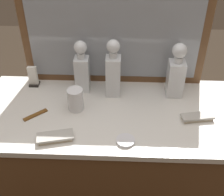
{
  "coord_description": "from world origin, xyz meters",
  "views": [
    {
      "loc": [
        0.04,
        -1.1,
        1.87
      ],
      "look_at": [
        0.0,
        0.0,
        1.02
      ],
      "focal_mm": 48.68,
      "sensor_mm": 36.0,
      "label": 1
    }
  ],
  "objects_px": {
    "crystal_decanter_far_right": "(176,75)",
    "crystal_decanter_far_left": "(82,71)",
    "porcelain_dish": "(125,141)",
    "silver_brush_right": "(55,137)",
    "napkin_holder": "(33,77)",
    "crystal_tumbler_center": "(76,100)",
    "silver_brush_far_right": "(197,117)",
    "tortoiseshell_comb": "(35,115)",
    "crystal_decanter_center": "(113,73)"
  },
  "relations": [
    {
      "from": "crystal_decanter_far_right",
      "to": "silver_brush_right",
      "type": "height_order",
      "value": "crystal_decanter_far_right"
    },
    {
      "from": "crystal_decanter_center",
      "to": "silver_brush_right",
      "type": "distance_m",
      "value": 0.42
    },
    {
      "from": "crystal_decanter_far_left",
      "to": "crystal_decanter_center",
      "type": "bearing_deg",
      "value": -12.07
    },
    {
      "from": "crystal_decanter_center",
      "to": "silver_brush_far_right",
      "type": "height_order",
      "value": "crystal_decanter_center"
    },
    {
      "from": "porcelain_dish",
      "to": "crystal_tumbler_center",
      "type": "bearing_deg",
      "value": 138.34
    },
    {
      "from": "crystal_decanter_center",
      "to": "crystal_decanter_far_left",
      "type": "relative_size",
      "value": 1.09
    },
    {
      "from": "silver_brush_right",
      "to": "tortoiseshell_comb",
      "type": "distance_m",
      "value": 0.19
    },
    {
      "from": "crystal_tumbler_center",
      "to": "crystal_decanter_far_left",
      "type": "bearing_deg",
      "value": 84.52
    },
    {
      "from": "crystal_decanter_far_right",
      "to": "crystal_decanter_far_left",
      "type": "relative_size",
      "value": 1.03
    },
    {
      "from": "crystal_decanter_far_left",
      "to": "crystal_tumbler_center",
      "type": "height_order",
      "value": "crystal_decanter_far_left"
    },
    {
      "from": "crystal_decanter_center",
      "to": "silver_brush_far_right",
      "type": "relative_size",
      "value": 1.94
    },
    {
      "from": "crystal_decanter_center",
      "to": "napkin_holder",
      "type": "height_order",
      "value": "crystal_decanter_center"
    },
    {
      "from": "silver_brush_far_right",
      "to": "tortoiseshell_comb",
      "type": "bearing_deg",
      "value": -179.78
    },
    {
      "from": "crystal_decanter_center",
      "to": "napkin_holder",
      "type": "bearing_deg",
      "value": 171.7
    },
    {
      "from": "porcelain_dish",
      "to": "napkin_holder",
      "type": "bearing_deg",
      "value": 140.54
    },
    {
      "from": "crystal_decanter_center",
      "to": "porcelain_dish",
      "type": "xyz_separation_m",
      "value": [
        0.07,
        -0.34,
        -0.12
      ]
    },
    {
      "from": "porcelain_dish",
      "to": "tortoiseshell_comb",
      "type": "xyz_separation_m",
      "value": [
        -0.42,
        0.15,
        -0.0
      ]
    },
    {
      "from": "crystal_decanter_center",
      "to": "porcelain_dish",
      "type": "relative_size",
      "value": 3.79
    },
    {
      "from": "crystal_decanter_center",
      "to": "tortoiseshell_comb",
      "type": "distance_m",
      "value": 0.42
    },
    {
      "from": "crystal_decanter_far_right",
      "to": "napkin_holder",
      "type": "relative_size",
      "value": 2.58
    },
    {
      "from": "crystal_decanter_far_left",
      "to": "tortoiseshell_comb",
      "type": "bearing_deg",
      "value": -132.32
    },
    {
      "from": "silver_brush_far_right",
      "to": "porcelain_dish",
      "type": "bearing_deg",
      "value": -154.59
    },
    {
      "from": "crystal_tumbler_center",
      "to": "silver_brush_far_right",
      "type": "xyz_separation_m",
      "value": [
        0.56,
        -0.06,
        -0.04
      ]
    },
    {
      "from": "silver_brush_far_right",
      "to": "tortoiseshell_comb",
      "type": "height_order",
      "value": "silver_brush_far_right"
    },
    {
      "from": "crystal_decanter_far_right",
      "to": "crystal_tumbler_center",
      "type": "xyz_separation_m",
      "value": [
        -0.48,
        -0.14,
        -0.06
      ]
    },
    {
      "from": "crystal_decanter_far_left",
      "to": "napkin_holder",
      "type": "relative_size",
      "value": 2.49
    },
    {
      "from": "crystal_decanter_far_left",
      "to": "silver_brush_right",
      "type": "bearing_deg",
      "value": -101.69
    },
    {
      "from": "crystal_decanter_center",
      "to": "napkin_holder",
      "type": "distance_m",
      "value": 0.43
    },
    {
      "from": "crystal_tumbler_center",
      "to": "silver_brush_right",
      "type": "distance_m",
      "value": 0.22
    },
    {
      "from": "silver_brush_far_right",
      "to": "silver_brush_right",
      "type": "relative_size",
      "value": 0.94
    },
    {
      "from": "crystal_decanter_far_right",
      "to": "silver_brush_far_right",
      "type": "distance_m",
      "value": 0.23
    },
    {
      "from": "silver_brush_right",
      "to": "porcelain_dish",
      "type": "distance_m",
      "value": 0.3
    },
    {
      "from": "crystal_decanter_far_left",
      "to": "porcelain_dish",
      "type": "height_order",
      "value": "crystal_decanter_far_left"
    },
    {
      "from": "silver_brush_right",
      "to": "napkin_holder",
      "type": "distance_m",
      "value": 0.44
    },
    {
      "from": "crystal_decanter_center",
      "to": "crystal_tumbler_center",
      "type": "height_order",
      "value": "crystal_decanter_center"
    },
    {
      "from": "crystal_decanter_far_right",
      "to": "porcelain_dish",
      "type": "relative_size",
      "value": 3.58
    },
    {
      "from": "silver_brush_far_right",
      "to": "tortoiseshell_comb",
      "type": "xyz_separation_m",
      "value": [
        -0.75,
        -0.0,
        -0.01
      ]
    },
    {
      "from": "silver_brush_far_right",
      "to": "napkin_holder",
      "type": "relative_size",
      "value": 1.4
    },
    {
      "from": "porcelain_dish",
      "to": "crystal_decanter_far_left",
      "type": "bearing_deg",
      "value": 120.82
    },
    {
      "from": "crystal_decanter_far_right",
      "to": "tortoiseshell_comb",
      "type": "xyz_separation_m",
      "value": [
        -0.66,
        -0.19,
        -0.11
      ]
    },
    {
      "from": "tortoiseshell_comb",
      "to": "crystal_tumbler_center",
      "type": "bearing_deg",
      "value": 17.57
    },
    {
      "from": "silver_brush_far_right",
      "to": "napkin_holder",
      "type": "distance_m",
      "value": 0.85
    },
    {
      "from": "silver_brush_far_right",
      "to": "crystal_decanter_far_right",
      "type": "bearing_deg",
      "value": 114.3
    },
    {
      "from": "silver_brush_far_right",
      "to": "tortoiseshell_comb",
      "type": "relative_size",
      "value": 1.5
    },
    {
      "from": "crystal_decanter_center",
      "to": "porcelain_dish",
      "type": "bearing_deg",
      "value": -78.79
    },
    {
      "from": "silver_brush_far_right",
      "to": "porcelain_dish",
      "type": "xyz_separation_m",
      "value": [
        -0.33,
        -0.16,
        -0.01
      ]
    },
    {
      "from": "crystal_decanter_far_left",
      "to": "napkin_holder",
      "type": "height_order",
      "value": "crystal_decanter_far_left"
    },
    {
      "from": "crystal_decanter_center",
      "to": "tortoiseshell_comb",
      "type": "relative_size",
      "value": 2.92
    },
    {
      "from": "napkin_holder",
      "to": "crystal_decanter_far_right",
      "type": "bearing_deg",
      "value": -4.09
    },
    {
      "from": "crystal_decanter_far_left",
      "to": "crystal_tumbler_center",
      "type": "xyz_separation_m",
      "value": [
        -0.02,
        -0.16,
        -0.06
      ]
    }
  ]
}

